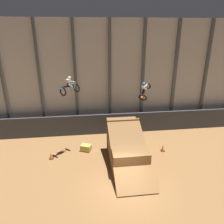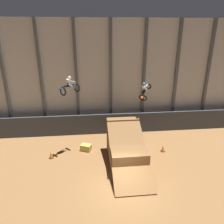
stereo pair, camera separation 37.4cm
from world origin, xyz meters
TOP-DOWN VIEW (x-y plane):
  - ground_plane at (0.00, 0.00)m, footprint 60.00×60.00m
  - arena_back_wall at (0.00, 9.65)m, footprint 32.00×0.40m
  - lower_barrier at (0.00, 8.51)m, footprint 31.36×0.20m
  - dirt_ramp at (0.63, 3.36)m, footprint 2.79×6.36m
  - rider_bike_left_air at (-3.69, 5.17)m, footprint 1.60×1.57m
  - rider_bike_right_air at (2.60, 5.85)m, footprint 1.47×1.81m
  - traffic_cone_near_ramp at (-5.56, 4.31)m, footprint 0.36×0.36m
  - traffic_cone_arena_edge at (4.13, 4.35)m, footprint 0.36×0.36m
  - hay_bale_trackside at (-2.64, 5.25)m, footprint 1.07×0.91m

SIDE VIEW (x-z plane):
  - ground_plane at x=0.00m, z-range 0.00..0.00m
  - hay_bale_trackside at x=-2.64m, z-range -0.01..0.57m
  - traffic_cone_near_ramp at x=-5.56m, z-range -0.01..0.57m
  - traffic_cone_arena_edge at x=4.13m, z-range -0.01..0.57m
  - dirt_ramp at x=0.63m, z-range -0.52..2.60m
  - lower_barrier at x=0.00m, z-range 0.00..2.11m
  - rider_bike_right_air at x=2.60m, z-range 4.41..6.10m
  - arena_back_wall at x=0.00m, z-range 0.00..11.17m
  - rider_bike_left_air at x=-3.69m, z-range 5.18..6.61m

